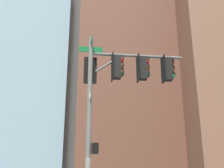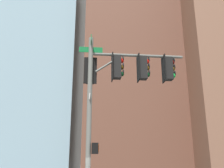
{
  "view_description": "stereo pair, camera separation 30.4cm",
  "coord_description": "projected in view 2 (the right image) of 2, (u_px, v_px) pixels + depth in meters",
  "views": [
    {
      "loc": [
        -9.97,
        -1.12,
        2.28
      ],
      "look_at": [
        0.27,
        -0.75,
        5.42
      ],
      "focal_mm": 41.96,
      "sensor_mm": 36.0,
      "label": 1
    },
    {
      "loc": [
        -9.96,
        -1.43,
        2.28
      ],
      "look_at": [
        0.27,
        -0.75,
        5.42
      ],
      "focal_mm": 41.96,
      "sensor_mm": 36.0,
      "label": 2
    }
  ],
  "objects": [
    {
      "name": "signal_pole_assembly",
      "position": [
        118.0,
        84.0,
        10.79
      ],
      "size": [
        1.37,
        4.42,
        7.46
      ],
      "rotation": [
        0.0,
        0.0,
        4.87
      ],
      "color": "slate",
      "rests_on": "ground_plane"
    },
    {
      "name": "building_brick_nearside",
      "position": [
        142.0,
        65.0,
        56.69
      ],
      "size": [
        20.77,
        21.67,
        45.48
      ],
      "primitive_type": "cube",
      "color": "brown",
      "rests_on": "ground_plane"
    },
    {
      "name": "building_glass_tower",
      "position": [
        38.0,
        36.0,
        67.62
      ],
      "size": [
        26.28,
        25.07,
        68.02
      ],
      "primitive_type": "cube",
      "color": "#8CB2C6",
      "rests_on": "ground_plane"
    }
  ]
}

